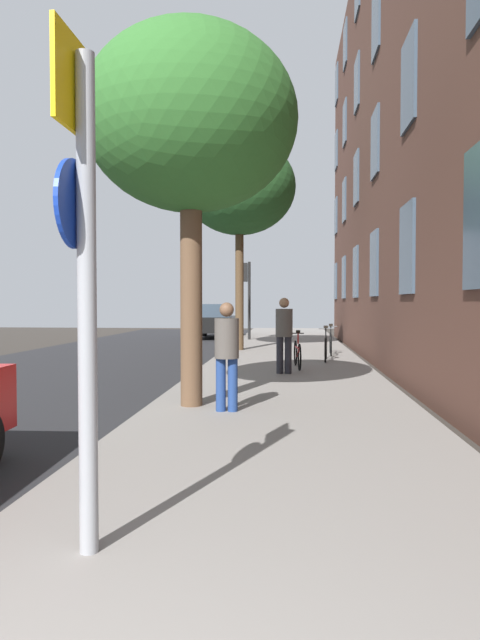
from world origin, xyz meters
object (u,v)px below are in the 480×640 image
Objects in this scene: pedestrian_0 at (227,349)px; car_1 at (216,321)px; bicycle_0 at (297,353)px; tree_near at (191,122)px; tree_far at (239,188)px; sign_post at (83,255)px; bicycle_1 at (326,347)px; pedestrian_1 at (284,330)px; traffic_light at (247,286)px; bicycle_2 at (331,343)px.

pedestrian_0 reaches higher than car_1.
bicycle_0 is 0.41× the size of car_1.
tree_far reaches higher than tree_near.
pedestrian_0 is at bearing -85.88° from tree_far.
sign_post is at bearing -84.55° from car_1.
bicycle_0 is (1.70, 5.08, -3.98)m from tree_near.
pedestrian_1 is at bearing -111.16° from bicycle_1.
bicycle_1 is at bearing -68.05° from car_1.
tree_far is at bearing -88.29° from traffic_light.
tree_near is 18.47m from car_1.
sign_post is at bearing -88.52° from traffic_light.
traffic_light is at bearing 93.31° from pedestrian_0.
tree_near is at bearing -83.68° from car_1.
sign_post is 1.93× the size of pedestrian_1.
tree_far is 6.00m from bicycle_2.
pedestrian_0 is (0.92, -15.80, -1.37)m from traffic_light.
tree_far reaches higher than bicycle_2.
pedestrian_0 is (0.39, 4.66, -0.99)m from sign_post.
traffic_light is 1.96× the size of pedestrian_1.
tree_near reaches higher than sign_post.
pedestrian_0 is (-1.90, -7.27, 0.54)m from bicycle_1.
bicycle_2 is at bearing 81.74° from bicycle_1.
pedestrian_1 reaches higher than pedestrian_0.
pedestrian_0 is 0.94× the size of pedestrian_1.
traffic_light is 9.18m from bicycle_1.
sign_post is 23.21m from car_1.
traffic_light is at bearing -57.36° from car_1.
pedestrian_1 is (-0.31, -1.09, 0.61)m from bicycle_0.
car_1 is at bearing 122.64° from traffic_light.
bicycle_1 is 7.53m from pedestrian_0.
car_1 reaches higher than bicycle_2.
traffic_light reaches higher than pedestrian_0.
tree_near is at bearing -107.66° from bicycle_2.
sign_post is at bearing -97.41° from pedestrian_1.
car_1 is (-3.38, 14.01, -0.25)m from pedestrian_1.
bicycle_2 is (2.92, -1.45, -5.03)m from tree_far.
bicycle_2 is at bearing -26.42° from tree_far.
tree_far is at bearing 94.12° from pedestrian_0.
pedestrian_1 is at bearing -75.79° from tree_far.
bicycle_2 is (2.76, 8.66, -3.97)m from tree_near.
tree_near is 3.45× the size of bicycle_1.
traffic_light is 11.60m from pedestrian_1.
bicycle_0 is at bearing -106.43° from bicycle_2.
bicycle_1 is (2.29, 11.93, -1.52)m from sign_post.
pedestrian_0 is at bearing -103.41° from bicycle_2.
tree_near reaches higher than bicycle_1.
pedestrian_1 is (1.71, -11.39, -1.32)m from traffic_light.
car_1 is (-4.49, 11.14, 0.34)m from bicycle_1.
pedestrian_0 is at bearing -101.40° from bicycle_0.
tree_far is (-0.16, 10.11, 1.06)m from tree_near.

